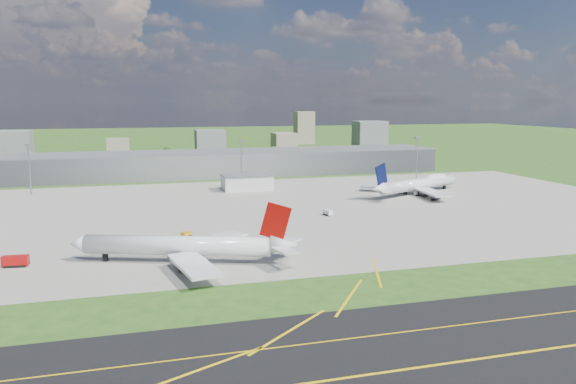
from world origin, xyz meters
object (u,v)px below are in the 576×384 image
object	(u,v)px
tug_yellow	(186,235)
van_white_near	(328,213)
fire_truck	(15,262)
van_white_far	(418,194)
airliner_red_twin	(186,247)
airliner_blue_quad	(419,184)

from	to	relation	value
tug_yellow	van_white_near	world-z (taller)	van_white_near
fire_truck	van_white_far	xyz separation A→B (m)	(173.19, 79.16, -0.51)
tug_yellow	airliner_red_twin	bearing A→B (deg)	-135.40
airliner_red_twin	tug_yellow	bearing A→B (deg)	-75.97
airliner_blue_quad	van_white_far	distance (m)	7.66
airliner_red_twin	van_white_near	distance (m)	83.97
airliner_blue_quad	van_white_far	world-z (taller)	airliner_blue_quad
van_white_near	van_white_far	bearing A→B (deg)	-75.91
van_white_far	tug_yellow	bearing A→B (deg)	-152.25
airliner_red_twin	tug_yellow	world-z (taller)	airliner_red_twin
airliner_red_twin	van_white_far	xyz separation A→B (m)	(125.17, 88.48, -3.89)
van_white_near	van_white_far	size ratio (longest dim) A/B	1.20
tug_yellow	van_white_far	world-z (taller)	van_white_far
airliner_blue_quad	tug_yellow	bearing A→B (deg)	-178.34
van_white_far	airliner_blue_quad	bearing A→B (deg)	62.76
airliner_red_twin	tug_yellow	size ratio (longest dim) A/B	15.90
tug_yellow	van_white_near	xyz separation A→B (m)	(60.93, 22.15, 0.26)
airliner_blue_quad	airliner_red_twin	bearing A→B (deg)	-168.49
airliner_red_twin	tug_yellow	xyz separation A→B (m)	(3.14, 31.98, -4.05)
fire_truck	van_white_near	world-z (taller)	fire_truck
airliner_blue_quad	van_white_far	bearing A→B (deg)	-144.87
fire_truck	van_white_far	bearing A→B (deg)	30.34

